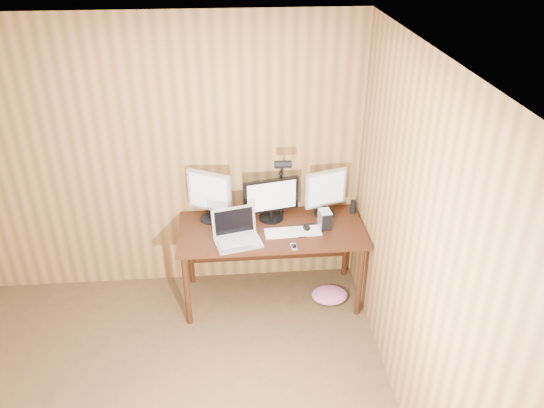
{
  "coord_description": "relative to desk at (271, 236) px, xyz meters",
  "views": [
    {
      "loc": [
        0.61,
        -2.22,
        3.19
      ],
      "look_at": [
        0.93,
        1.58,
        1.02
      ],
      "focal_mm": 35.0,
      "sensor_mm": 36.0,
      "label": 1
    }
  ],
  "objects": [
    {
      "name": "desk_lamp",
      "position": [
        0.1,
        0.09,
        0.51
      ],
      "size": [
        0.14,
        0.21,
        0.63
      ],
      "rotation": [
        0.0,
        0.0,
        -0.23
      ],
      "color": "black",
      "rests_on": "desk"
    },
    {
      "name": "hard_drive",
      "position": [
        0.46,
        -0.09,
        0.2
      ],
      "size": [
        0.11,
        0.15,
        0.15
      ],
      "rotation": [
        0.0,
        0.0,
        0.11
      ],
      "color": "silver",
      "rests_on": "desk"
    },
    {
      "name": "phone",
      "position": [
        0.16,
        -0.38,
        0.13
      ],
      "size": [
        0.06,
        0.1,
        0.01
      ],
      "rotation": [
        0.0,
        0.0,
        0.1
      ],
      "color": "silver",
      "rests_on": "desk"
    },
    {
      "name": "monitor_right",
      "position": [
        0.49,
        0.12,
        0.35
      ],
      "size": [
        0.37,
        0.18,
        0.43
      ],
      "rotation": [
        0.0,
        0.0,
        0.33
      ],
      "color": "black",
      "rests_on": "desk"
    },
    {
      "name": "room_shell",
      "position": [
        -0.93,
        -1.7,
        0.62
      ],
      "size": [
        4.0,
        4.0,
        4.0
      ],
      "color": "#52391F",
      "rests_on": "ground"
    },
    {
      "name": "desk",
      "position": [
        0.0,
        0.0,
        0.0
      ],
      "size": [
        1.6,
        0.7,
        0.75
      ],
      "color": "#34170A",
      "rests_on": "floor"
    },
    {
      "name": "monitor_center",
      "position": [
        0.01,
        0.09,
        0.32
      ],
      "size": [
        0.49,
        0.22,
        0.39
      ],
      "rotation": [
        0.0,
        0.0,
        0.21
      ],
      "color": "black",
      "rests_on": "desk"
    },
    {
      "name": "fabric_pile",
      "position": [
        0.53,
        -0.16,
        -0.58
      ],
      "size": [
        0.4,
        0.37,
        0.11
      ],
      "primitive_type": null,
      "rotation": [
        0.0,
        0.0,
        -0.34
      ],
      "color": "#D7689A",
      "rests_on": "floor"
    },
    {
      "name": "mousepad",
      "position": [
        0.3,
        -0.13,
        0.12
      ],
      "size": [
        0.27,
        0.24,
        0.0
      ],
      "primitive_type": "cube",
      "rotation": [
        0.0,
        0.0,
        0.29
      ],
      "color": "black",
      "rests_on": "desk"
    },
    {
      "name": "keyboard",
      "position": [
        0.17,
        -0.16,
        0.13
      ],
      "size": [
        0.48,
        0.17,
        0.02
      ],
      "rotation": [
        0.0,
        0.0,
        0.05
      ],
      "color": "silver",
      "rests_on": "desk"
    },
    {
      "name": "laptop",
      "position": [
        -0.3,
        -0.23,
        0.19
      ],
      "size": [
        0.42,
        0.36,
        0.26
      ],
      "rotation": [
        0.0,
        0.0,
        0.23
      ],
      "color": "silver",
      "rests_on": "desk"
    },
    {
      "name": "monitor_left",
      "position": [
        -0.52,
        0.12,
        0.37
      ],
      "size": [
        0.38,
        0.22,
        0.46
      ],
      "rotation": [
        0.0,
        0.0,
        -0.48
      ],
      "color": "black",
      "rests_on": "desk"
    },
    {
      "name": "speaker",
      "position": [
        0.75,
        0.13,
        0.18
      ],
      "size": [
        0.05,
        0.05,
        0.12
      ],
      "primitive_type": "cylinder",
      "color": "black",
      "rests_on": "desk"
    },
    {
      "name": "mouse",
      "position": [
        0.3,
        -0.13,
        0.14
      ],
      "size": [
        0.1,
        0.12,
        0.04
      ],
      "primitive_type": "ellipsoid",
      "rotation": [
        0.0,
        0.0,
        0.28
      ],
      "color": "black",
      "rests_on": "mousepad"
    }
  ]
}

